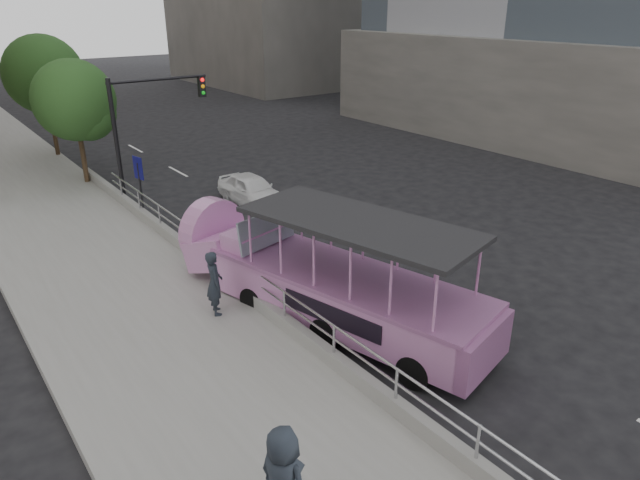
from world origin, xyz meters
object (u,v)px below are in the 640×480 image
(car, at_px, (252,190))
(parking_sign, at_px, (140,182))
(duck_boat, at_px, (318,279))
(pedestrian_far, at_px, (283,480))
(pedestrian_near, at_px, (215,283))
(traffic_signal, at_px, (143,119))
(street_tree_far, at_px, (47,78))
(street_tree_near, at_px, (77,103))

(car, height_order, parking_sign, parking_sign)
(duck_boat, relative_size, pedestrian_far, 5.10)
(pedestrian_near, relative_size, traffic_signal, 0.34)
(pedestrian_far, xyz_separation_m, parking_sign, (3.38, 14.90, 0.43))
(duck_boat, xyz_separation_m, pedestrian_near, (-2.34, 1.37, 0.03))
(car, bearing_deg, street_tree_far, 107.93)
(car, relative_size, street_tree_near, 0.65)
(duck_boat, relative_size, traffic_signal, 1.85)
(parking_sign, xyz_separation_m, street_tree_far, (-0.10, 11.93, 2.64))
(duck_boat, height_order, car, duck_boat)
(pedestrian_far, xyz_separation_m, street_tree_far, (3.27, 26.83, 3.06))
(pedestrian_near, height_order, street_tree_near, street_tree_near)
(duck_boat, relative_size, street_tree_far, 1.49)
(traffic_signal, xyz_separation_m, street_tree_near, (-1.60, 3.43, 0.32))
(pedestrian_far, xyz_separation_m, traffic_signal, (4.67, 17.40, 2.25))
(car, distance_m, street_tree_near, 8.63)
(duck_boat, bearing_deg, street_tree_near, 95.46)
(duck_boat, distance_m, pedestrian_far, 6.97)
(parking_sign, height_order, traffic_signal, traffic_signal)
(car, relative_size, pedestrian_near, 2.10)
(car, relative_size, parking_sign, 1.40)
(pedestrian_near, xyz_separation_m, parking_sign, (1.15, 8.26, 0.49))
(street_tree_near, bearing_deg, pedestrian_near, -93.42)
(duck_boat, distance_m, street_tree_far, 21.83)
(pedestrian_far, bearing_deg, traffic_signal, -30.13)
(pedestrian_far, distance_m, traffic_signal, 18.16)
(duck_boat, xyz_separation_m, street_tree_near, (-1.49, 15.56, 2.66))
(traffic_signal, distance_m, street_tree_near, 3.80)
(pedestrian_near, relative_size, pedestrian_far, 0.94)
(duck_boat, bearing_deg, pedestrian_far, -130.87)
(duck_boat, bearing_deg, street_tree_far, 93.42)
(street_tree_near, bearing_deg, car, -53.19)
(duck_boat, xyz_separation_m, car, (3.31, 9.14, -0.52))
(pedestrian_far, distance_m, street_tree_near, 21.21)
(traffic_signal, bearing_deg, duck_boat, -90.52)
(pedestrian_far, bearing_deg, car, -43.76)
(parking_sign, bearing_deg, street_tree_far, 90.50)
(pedestrian_far, relative_size, parking_sign, 0.71)
(traffic_signal, height_order, street_tree_far, street_tree_far)
(pedestrian_near, height_order, street_tree_far, street_tree_far)
(parking_sign, bearing_deg, pedestrian_far, -102.77)
(car, distance_m, pedestrian_near, 9.62)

